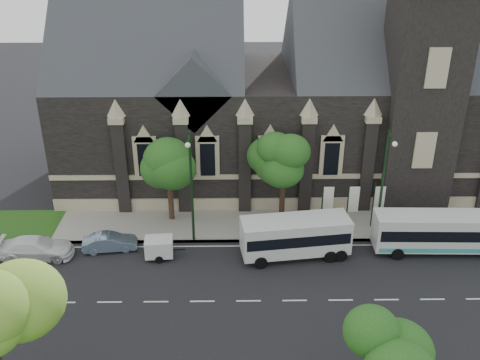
{
  "coord_description": "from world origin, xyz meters",
  "views": [
    {
      "loc": [
        -0.94,
        -28.05,
        22.49
      ],
      "look_at": [
        -0.47,
        6.0,
        5.81
      ],
      "focal_mm": 40.52,
      "sensor_mm": 36.0,
      "label": 1
    }
  ],
  "objects_px": {
    "tree_walk_right": "(286,153)",
    "car_far_white": "(36,248)",
    "street_lamp_mid": "(191,182)",
    "banner_flag_center": "(352,202)",
    "banner_flag_right": "(377,202)",
    "shuttle_bus": "(296,235)",
    "street_lamp_near": "(384,181)",
    "tour_coach": "(447,232)",
    "banner_flag_left": "(326,202)",
    "sedan": "(110,242)",
    "box_trailer": "(159,247)",
    "tree_park_east": "(390,350)",
    "tree_walk_left": "(171,155)"
  },
  "relations": [
    {
      "from": "tree_walk_right",
      "to": "car_far_white",
      "type": "bearing_deg",
      "value": -163.58
    },
    {
      "from": "street_lamp_near",
      "to": "banner_flag_right",
      "type": "bearing_deg",
      "value": 81.44
    },
    {
      "from": "banner_flag_left",
      "to": "shuttle_bus",
      "type": "relative_size",
      "value": 0.5
    },
    {
      "from": "banner_flag_center",
      "to": "box_trailer",
      "type": "xyz_separation_m",
      "value": [
        -14.65,
        -3.88,
        -1.51
      ]
    },
    {
      "from": "tree_walk_right",
      "to": "car_far_white",
      "type": "distance_m",
      "value": 19.95
    },
    {
      "from": "tree_walk_left",
      "to": "shuttle_bus",
      "type": "distance_m",
      "value": 11.54
    },
    {
      "from": "tree_walk_right",
      "to": "street_lamp_mid",
      "type": "relative_size",
      "value": 0.87
    },
    {
      "from": "tree_park_east",
      "to": "shuttle_bus",
      "type": "distance_m",
      "value": 15.07
    },
    {
      "from": "street_lamp_near",
      "to": "shuttle_bus",
      "type": "bearing_deg",
      "value": -163.89
    },
    {
      "from": "tree_walk_left",
      "to": "banner_flag_left",
      "type": "relative_size",
      "value": 1.91
    },
    {
      "from": "banner_flag_right",
      "to": "sedan",
      "type": "distance_m",
      "value": 20.71
    },
    {
      "from": "tree_park_east",
      "to": "tree_walk_left",
      "type": "height_order",
      "value": "tree_walk_left"
    },
    {
      "from": "car_far_white",
      "to": "tree_walk_left",
      "type": "bearing_deg",
      "value": -61.89
    },
    {
      "from": "street_lamp_near",
      "to": "tour_coach",
      "type": "xyz_separation_m",
      "value": [
        4.67,
        -1.49,
        -3.42
      ]
    },
    {
      "from": "tree_park_east",
      "to": "sedan",
      "type": "xyz_separation_m",
      "value": [
        -16.32,
        15.47,
        -3.96
      ]
    },
    {
      "from": "shuttle_bus",
      "to": "sedan",
      "type": "height_order",
      "value": "shuttle_bus"
    },
    {
      "from": "street_lamp_near",
      "to": "banner_flag_left",
      "type": "distance_m",
      "value": 4.99
    },
    {
      "from": "shuttle_bus",
      "to": "car_far_white",
      "type": "distance_m",
      "value": 18.86
    },
    {
      "from": "tree_park_east",
      "to": "banner_flag_right",
      "type": "relative_size",
      "value": 1.57
    },
    {
      "from": "box_trailer",
      "to": "car_far_white",
      "type": "distance_m",
      "value": 8.93
    },
    {
      "from": "banner_flag_center",
      "to": "sedan",
      "type": "bearing_deg",
      "value": -171.21
    },
    {
      "from": "banner_flag_left",
      "to": "sedan",
      "type": "xyz_separation_m",
      "value": [
        -16.44,
        -2.85,
        -1.73
      ]
    },
    {
      "from": "tree_walk_right",
      "to": "tree_walk_left",
      "type": "xyz_separation_m",
      "value": [
        -9.01,
        -0.01,
        -0.08
      ]
    },
    {
      "from": "tour_coach",
      "to": "box_trailer",
      "type": "height_order",
      "value": "tour_coach"
    },
    {
      "from": "tree_walk_right",
      "to": "sedan",
      "type": "height_order",
      "value": "tree_walk_right"
    },
    {
      "from": "tree_walk_right",
      "to": "banner_flag_left",
      "type": "relative_size",
      "value": 1.95
    },
    {
      "from": "box_trailer",
      "to": "sedan",
      "type": "distance_m",
      "value": 3.93
    },
    {
      "from": "tree_walk_left",
      "to": "street_lamp_mid",
      "type": "relative_size",
      "value": 0.85
    },
    {
      "from": "sedan",
      "to": "banner_flag_center",
      "type": "bearing_deg",
      "value": -89.05
    },
    {
      "from": "tree_walk_right",
      "to": "street_lamp_mid",
      "type": "bearing_deg",
      "value": -153.35
    },
    {
      "from": "banner_flag_center",
      "to": "tour_coach",
      "type": "relative_size",
      "value": 0.38
    },
    {
      "from": "street_lamp_mid",
      "to": "banner_flag_left",
      "type": "height_order",
      "value": "street_lamp_mid"
    },
    {
      "from": "tree_walk_right",
      "to": "shuttle_bus",
      "type": "height_order",
      "value": "tree_walk_right"
    },
    {
      "from": "banner_flag_center",
      "to": "car_far_white",
      "type": "height_order",
      "value": "banner_flag_center"
    },
    {
      "from": "street_lamp_mid",
      "to": "banner_flag_center",
      "type": "xyz_separation_m",
      "value": [
        12.29,
        1.91,
        -2.73
      ]
    },
    {
      "from": "shuttle_bus",
      "to": "car_far_white",
      "type": "xyz_separation_m",
      "value": [
        -18.83,
        0.03,
        -0.96
      ]
    },
    {
      "from": "box_trailer",
      "to": "banner_flag_center",
      "type": "bearing_deg",
      "value": 10.3
    },
    {
      "from": "tree_walk_right",
      "to": "street_lamp_near",
      "type": "xyz_separation_m",
      "value": [
        6.79,
        -3.62,
        -0.71
      ]
    },
    {
      "from": "tree_park_east",
      "to": "tree_walk_right",
      "type": "bearing_deg",
      "value": 98.42
    },
    {
      "from": "tour_coach",
      "to": "car_far_white",
      "type": "relative_size",
      "value": 1.99
    },
    {
      "from": "banner_flag_center",
      "to": "banner_flag_right",
      "type": "relative_size",
      "value": 1.0
    },
    {
      "from": "street_lamp_mid",
      "to": "shuttle_bus",
      "type": "xyz_separation_m",
      "value": [
        7.53,
        -1.87,
        -3.38
      ]
    },
    {
      "from": "banner_flag_left",
      "to": "box_trailer",
      "type": "distance_m",
      "value": 13.32
    },
    {
      "from": "tree_park_east",
      "to": "banner_flag_center",
      "type": "distance_m",
      "value": 18.58
    },
    {
      "from": "tree_walk_left",
      "to": "sedan",
      "type": "height_order",
      "value": "tree_walk_left"
    },
    {
      "from": "banner_flag_center",
      "to": "banner_flag_right",
      "type": "xyz_separation_m",
      "value": [
        2.0,
        0.0,
        0.0
      ]
    },
    {
      "from": "street_lamp_mid",
      "to": "banner_flag_center",
      "type": "bearing_deg",
      "value": 8.82
    },
    {
      "from": "banner_flag_left",
      "to": "car_far_white",
      "type": "distance_m",
      "value": 21.97
    },
    {
      "from": "tree_walk_right",
      "to": "banner_flag_center",
      "type": "distance_m",
      "value": 6.36
    },
    {
      "from": "banner_flag_center",
      "to": "car_far_white",
      "type": "relative_size",
      "value": 0.75
    }
  ]
}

